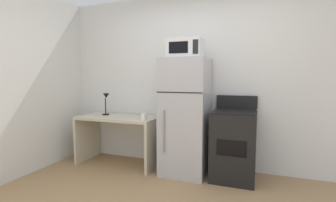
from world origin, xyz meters
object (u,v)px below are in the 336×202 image
at_px(desk, 119,130).
at_px(refrigerator, 186,116).
at_px(microwave, 186,49).
at_px(oven_range, 234,144).
at_px(desk_lamp, 106,100).
at_px(coffee_mug, 144,117).

xyz_separation_m(desk, refrigerator, (1.09, -0.00, 0.28)).
distance_m(refrigerator, microwave, 0.94).
xyz_separation_m(refrigerator, oven_range, (0.66, 0.02, -0.34)).
relative_size(desk_lamp, refrigerator, 0.22).
distance_m(desk_lamp, microwave, 1.54).
bearing_deg(desk, coffee_mug, -18.28).
bearing_deg(microwave, refrigerator, 90.32).
bearing_deg(refrigerator, desk_lamp, 178.05).
distance_m(desk, coffee_mug, 0.60).
relative_size(desk_lamp, microwave, 0.77).
bearing_deg(microwave, coffee_mug, -165.94).
bearing_deg(desk, desk_lamp, 170.87).
xyz_separation_m(coffee_mug, oven_range, (1.24, 0.19, -0.33)).
height_order(desk_lamp, refrigerator, refrigerator).
bearing_deg(desk_lamp, oven_range, -0.71).
height_order(desk, oven_range, oven_range).
distance_m(desk, refrigerator, 1.12).
xyz_separation_m(desk, microwave, (1.09, -0.03, 1.22)).
distance_m(desk_lamp, coffee_mug, 0.82).
height_order(desk_lamp, microwave, microwave).
height_order(refrigerator, oven_range, refrigerator).
height_order(desk, refrigerator, refrigerator).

